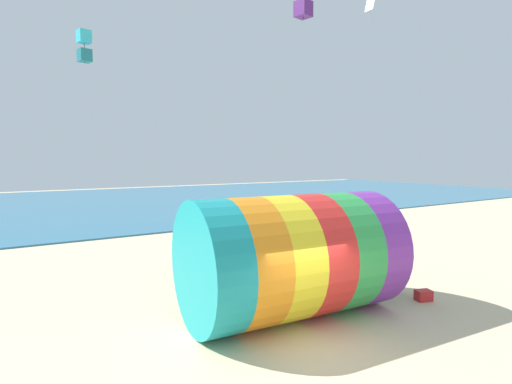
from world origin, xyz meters
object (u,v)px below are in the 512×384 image
kite_white_diamond (370,4)px  cooler_box (424,295)px  giant_inflatable_tube (292,256)px  kite_handler (397,268)px  kite_cyan_box (84,46)px

kite_white_diamond → cooler_box: kite_white_diamond is taller
cooler_box → giant_inflatable_tube: bearing=163.5°
kite_handler → cooler_box: (0.06, -1.06, -0.71)m
kite_cyan_box → cooler_box: 16.03m
kite_cyan_box → giant_inflatable_tube: bearing=-62.8°
kite_handler → kite_cyan_box: 14.97m
kite_handler → kite_white_diamond: size_ratio=1.28×
kite_white_diamond → kite_handler: bearing=-129.9°
kite_handler → cooler_box: 1.28m
giant_inflatable_tube → cooler_box: (4.56, -1.35, -1.68)m
kite_white_diamond → cooler_box: 16.00m
kite_handler → kite_cyan_box: bearing=135.5°
kite_handler → kite_cyan_box: (-8.81, 8.65, 8.47)m
kite_white_diamond → cooler_box: size_ratio=2.61×
giant_inflatable_tube → kite_white_diamond: (9.97, 6.24, 11.32)m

